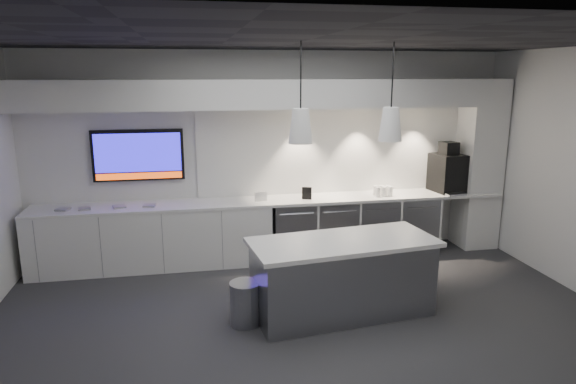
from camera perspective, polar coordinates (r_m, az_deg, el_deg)
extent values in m
plane|color=#323134|center=(5.73, 2.36, -14.85)|extent=(7.00, 7.00, 0.00)
plane|color=black|center=(5.07, 2.69, 16.63)|extent=(7.00, 7.00, 0.00)
plane|color=white|center=(7.61, -1.82, 4.15)|extent=(7.00, 0.00, 7.00)
plane|color=white|center=(2.95, 13.98, -11.13)|extent=(7.00, 0.00, 7.00)
cube|color=white|center=(7.42, -1.39, -0.97)|extent=(6.80, 0.65, 0.04)
cube|color=white|center=(7.47, -14.78, -4.90)|extent=(3.30, 0.63, 0.86)
cube|color=gray|center=(7.59, 0.49, -4.22)|extent=(0.60, 0.61, 0.85)
cube|color=gray|center=(7.73, 5.09, -3.94)|extent=(0.60, 0.61, 0.85)
cube|color=gray|center=(7.92, 9.48, -3.65)|extent=(0.60, 0.61, 0.85)
cube|color=gray|center=(8.16, 13.65, -3.35)|extent=(0.60, 0.61, 0.85)
cube|color=white|center=(7.86, 6.90, 4.72)|extent=(4.60, 0.03, 1.30)
cube|color=white|center=(7.23, -1.49, 10.85)|extent=(6.90, 0.60, 0.40)
cube|color=white|center=(8.48, 20.45, 2.88)|extent=(0.55, 0.55, 2.60)
cube|color=black|center=(7.50, -16.29, 3.95)|extent=(1.25, 0.06, 0.72)
cube|color=#1913B4|center=(7.46, -16.34, 4.21)|extent=(1.17, 0.00, 0.54)
cube|color=#D8440C|center=(7.51, -16.18, 1.73)|extent=(1.17, 0.00, 0.09)
cube|color=gray|center=(5.91, 6.05, -9.60)|extent=(2.05, 1.03, 0.83)
cube|color=white|center=(5.75, 6.16, -5.57)|extent=(2.16, 1.14, 0.05)
cylinder|color=gray|center=(5.73, -4.75, -12.23)|extent=(0.42, 0.42, 0.48)
cube|color=black|center=(8.24, 17.27, 2.05)|extent=(0.48, 0.53, 0.58)
cube|color=black|center=(8.18, 17.45, 4.67)|extent=(0.26, 0.26, 0.19)
cube|color=gray|center=(8.08, 17.98, -0.19)|extent=(0.34, 0.24, 0.03)
cube|color=black|center=(7.40, 2.11, -0.14)|extent=(0.14, 0.06, 0.18)
cube|color=white|center=(7.30, -3.04, -0.50)|extent=(0.18, 0.05, 0.14)
cube|color=gray|center=(7.46, -23.75, -1.77)|extent=(0.20, 0.20, 0.02)
cube|color=gray|center=(7.40, -21.69, -1.71)|extent=(0.19, 0.19, 0.02)
cube|color=gray|center=(7.33, -18.23, -1.55)|extent=(0.20, 0.20, 0.02)
cube|color=gray|center=(7.27, -15.15, -1.46)|extent=(0.18, 0.18, 0.02)
cone|color=white|center=(5.35, 1.40, 7.34)|extent=(0.25, 0.25, 0.36)
cylinder|color=black|center=(5.32, 1.43, 13.04)|extent=(0.02, 0.02, 0.70)
cone|color=white|center=(5.64, 11.32, 7.40)|extent=(0.25, 0.25, 0.36)
cylinder|color=black|center=(5.61, 11.57, 12.79)|extent=(0.02, 0.02, 0.70)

